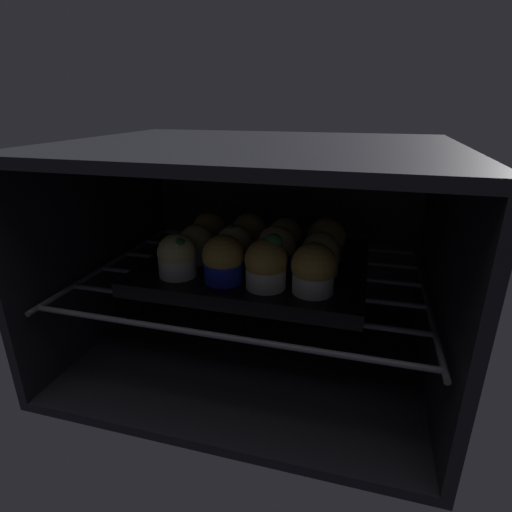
{
  "coord_description": "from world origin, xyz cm",
  "views": [
    {
      "loc": [
        16.93,
        -38.08,
        41.31
      ],
      "look_at": [
        0.0,
        22.65,
        17.07
      ],
      "focal_mm": 28.38,
      "sensor_mm": 36.0,
      "label": 1
    }
  ],
  "objects": [
    {
      "name": "oven_rack",
      "position": [
        0.0,
        22.0,
        13.6
      ],
      "size": [
        54.8,
        42.0,
        0.8
      ],
      "color": "#51515B",
      "rests_on": "oven_cavity"
    },
    {
      "name": "muffin_row1_col3",
      "position": [
        10.63,
        22.61,
        18.4
      ],
      "size": [
        6.02,
        6.02,
        6.93
      ],
      "color": "silver",
      "rests_on": "baking_tray"
    },
    {
      "name": "muffin_row0_col2",
      "position": [
        3.62,
        15.28,
        18.86
      ],
      "size": [
        6.34,
        6.34,
        8.33
      ],
      "color": "silver",
      "rests_on": "baking_tray"
    },
    {
      "name": "muffin_row2_col0",
      "position": [
        -11.05,
        29.57,
        18.34
      ],
      "size": [
        6.07,
        6.07,
        6.99
      ],
      "color": "#1928B7",
      "rests_on": "baking_tray"
    },
    {
      "name": "muffin_row2_col2",
      "position": [
        3.33,
        30.24,
        18.15
      ],
      "size": [
        6.02,
        6.02,
        6.62
      ],
      "color": "#1928B7",
      "rests_on": "baking_tray"
    },
    {
      "name": "baking_tray",
      "position": [
        0.0,
        22.65,
        14.68
      ],
      "size": [
        36.19,
        28.95,
        2.2
      ],
      "color": "black",
      "rests_on": "oven_rack"
    },
    {
      "name": "muffin_row0_col1",
      "position": [
        -3.24,
        15.72,
        18.63
      ],
      "size": [
        6.39,
        6.39,
        7.43
      ],
      "color": "#1928B7",
      "rests_on": "baking_tray"
    },
    {
      "name": "oven_cavity",
      "position": [
        0.0,
        26.25,
        17.0
      ],
      "size": [
        59.0,
        47.0,
        37.0
      ],
      "color": "black",
      "rests_on": "ground"
    },
    {
      "name": "muffin_row0_col3",
      "position": [
        10.56,
        15.47,
        18.75
      ],
      "size": [
        6.58,
        6.58,
        7.52
      ],
      "color": "silver",
      "rests_on": "baking_tray"
    },
    {
      "name": "muffin_row1_col1",
      "position": [
        -3.68,
        22.35,
        18.43
      ],
      "size": [
        6.02,
        6.02,
        7.22
      ],
      "color": "#1928B7",
      "rests_on": "baking_tray"
    },
    {
      "name": "muffin_row1_col2",
      "position": [
        3.42,
        22.87,
        18.56
      ],
      "size": [
        6.38,
        6.38,
        7.26
      ],
      "color": "#1928B7",
      "rests_on": "baking_tray"
    },
    {
      "name": "muffin_row2_col1",
      "position": [
        -3.25,
        29.79,
        18.41
      ],
      "size": [
        6.32,
        6.32,
        7.11
      ],
      "color": "silver",
      "rests_on": "baking_tray"
    },
    {
      "name": "muffin_row0_col0",
      "position": [
        -10.96,
        15.74,
        18.34
      ],
      "size": [
        6.15,
        6.15,
        6.88
      ],
      "color": "silver",
      "rests_on": "baking_tray"
    },
    {
      "name": "muffin_row1_col0",
      "position": [
        -10.61,
        22.61,
        18.08
      ],
      "size": [
        6.02,
        6.02,
        6.45
      ],
      "color": "silver",
      "rests_on": "baking_tray"
    },
    {
      "name": "muffin_row2_col3",
      "position": [
        10.78,
        29.73,
        18.52
      ],
      "size": [
        6.6,
        6.6,
        7.31
      ],
      "color": "red",
      "rests_on": "baking_tray"
    }
  ]
}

